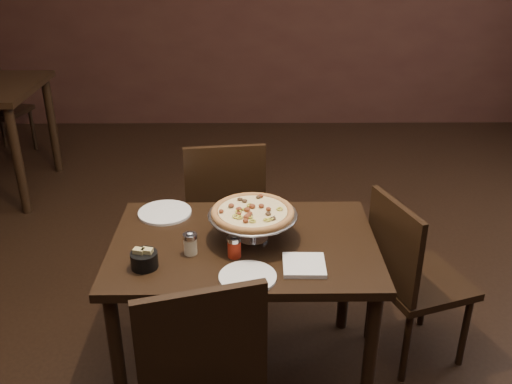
{
  "coord_description": "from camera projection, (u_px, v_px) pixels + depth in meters",
  "views": [
    {
      "loc": [
        -0.03,
        -2.01,
        1.86
      ],
      "look_at": [
        -0.01,
        0.05,
        0.88
      ],
      "focal_mm": 40.0,
      "sensor_mm": 36.0,
      "label": 1
    }
  ],
  "objects": [
    {
      "name": "pizza_stand",
      "position": [
        253.0,
        213.0,
        2.29
      ],
      "size": [
        0.36,
        0.36,
        0.15
      ],
      "color": "#B4B4BB",
      "rests_on": "dining_table"
    },
    {
      "name": "napkin_stack",
      "position": [
        304.0,
        265.0,
        2.15
      ],
      "size": [
        0.16,
        0.16,
        0.02
      ],
      "primitive_type": "cube",
      "rotation": [
        0.0,
        0.0,
        -0.02
      ],
      "color": "white",
      "rests_on": "dining_table"
    },
    {
      "name": "room",
      "position": [
        277.0,
        62.0,
        2.03
      ],
      "size": [
        6.04,
        7.04,
        2.84
      ],
      "color": "black",
      "rests_on": "ground"
    },
    {
      "name": "chair_far",
      "position": [
        224.0,
        208.0,
        3.04
      ],
      "size": [
        0.45,
        0.45,
        0.87
      ],
      "rotation": [
        0.0,
        0.0,
        3.26
      ],
      "color": "black",
      "rests_on": "ground"
    },
    {
      "name": "chair_side",
      "position": [
        410.0,
        275.0,
        2.52
      ],
      "size": [
        0.48,
        0.48,
        0.81
      ],
      "rotation": [
        0.0,
        0.0,
        1.91
      ],
      "color": "black",
      "rests_on": "ground"
    },
    {
      "name": "parmesan_shaker",
      "position": [
        190.0,
        243.0,
        2.22
      ],
      "size": [
        0.06,
        0.06,
        0.1
      ],
      "color": "beige",
      "rests_on": "dining_table"
    },
    {
      "name": "plate_near",
      "position": [
        248.0,
        277.0,
        2.08
      ],
      "size": [
        0.21,
        0.21,
        0.01
      ],
      "primitive_type": "cylinder",
      "color": "white",
      "rests_on": "dining_table"
    },
    {
      "name": "serving_spatula",
      "position": [
        280.0,
        215.0,
        2.28
      ],
      "size": [
        0.15,
        0.15,
        0.02
      ],
      "rotation": [
        0.0,
        0.0,
        -0.64
      ],
      "color": "#B4B4BB",
      "rests_on": "pizza_stand"
    },
    {
      "name": "plate_left",
      "position": [
        165.0,
        212.0,
        2.54
      ],
      "size": [
        0.24,
        0.24,
        0.01
      ],
      "primitive_type": "cylinder",
      "color": "white",
      "rests_on": "dining_table"
    },
    {
      "name": "pepper_flake_shaker",
      "position": [
        234.0,
        246.0,
        2.2
      ],
      "size": [
        0.06,
        0.06,
        0.1
      ],
      "color": "maroon",
      "rests_on": "dining_table"
    },
    {
      "name": "dining_table",
      "position": [
        244.0,
        260.0,
        2.36
      ],
      "size": [
        1.08,
        0.73,
        0.68
      ],
      "rotation": [
        0.0,
        0.0,
        0.0
      ],
      "color": "black",
      "rests_on": "ground"
    },
    {
      "name": "packet_caddy",
      "position": [
        144.0,
        259.0,
        2.14
      ],
      "size": [
        0.1,
        0.1,
        0.08
      ],
      "rotation": [
        0.0,
        0.0,
        -0.24
      ],
      "color": "black",
      "rests_on": "dining_table"
    }
  ]
}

